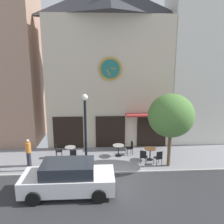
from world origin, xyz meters
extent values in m
cube|color=gray|center=(0.00, 2.05, -0.03)|extent=(26.27, 4.10, 0.05)
cube|color=#2D2D30|center=(0.00, -3.23, -0.03)|extent=(26.27, 6.45, 0.05)
cube|color=#A8A5A0|center=(0.00, 0.02, 0.04)|extent=(26.27, 0.12, 0.08)
cube|color=beige|center=(-0.16, 5.53, 4.59)|extent=(9.01, 2.86, 9.18)
pyramid|color=#2D2D33|center=(-0.16, 5.53, 10.31)|extent=(8.11, 4.00, 2.27)
cylinder|color=#B7842D|center=(-0.16, 4.04, 5.61)|extent=(1.57, 0.10, 1.57)
cylinder|color=#1E6660|center=(-0.16, 3.98, 5.61)|extent=(1.29, 0.04, 1.29)
cube|color=#B7842D|center=(0.01, 3.94, 5.63)|extent=(0.36, 0.03, 0.11)
cube|color=#B7842D|center=(-0.29, 3.94, 5.37)|extent=(0.30, 0.03, 0.52)
cube|color=black|center=(-3.16, 4.06, 1.15)|extent=(2.10, 0.10, 2.30)
cube|color=black|center=(-0.16, 4.06, 1.15)|extent=(2.10, 0.10, 2.30)
cube|color=black|center=(2.84, 4.06, 1.15)|extent=(2.10, 0.10, 2.30)
cube|color=#B23333|center=(2.36, 3.75, 2.45)|extent=(2.88, 0.90, 0.12)
cube|color=silver|center=(7.48, 5.81, 7.26)|extent=(6.34, 3.41, 14.52)
cylinder|color=black|center=(-1.74, 0.75, 0.18)|extent=(0.32, 0.32, 0.36)
cylinder|color=black|center=(-1.74, 0.75, 2.01)|extent=(0.14, 0.14, 4.01)
sphere|color=white|center=(-1.74, 0.75, 4.19)|extent=(0.36, 0.36, 0.36)
cylinder|color=brown|center=(3.15, 0.79, 1.08)|extent=(0.20, 0.20, 2.16)
ellipsoid|color=#4C7A38|center=(3.15, 0.79, 3.08)|extent=(2.65, 2.39, 2.52)
cylinder|color=black|center=(-2.84, 2.29, 0.36)|extent=(0.07, 0.07, 0.72)
cylinder|color=black|center=(-2.84, 2.29, 0.01)|extent=(0.40, 0.40, 0.03)
cylinder|color=gray|center=(-2.84, 2.29, 0.72)|extent=(0.69, 0.69, 0.03)
cylinder|color=black|center=(0.28, 2.39, 0.37)|extent=(0.07, 0.07, 0.74)
cylinder|color=black|center=(0.28, 2.39, 0.01)|extent=(0.40, 0.40, 0.03)
cylinder|color=gray|center=(0.28, 2.39, 0.74)|extent=(0.74, 0.74, 0.03)
cylinder|color=black|center=(2.23, 1.67, 0.38)|extent=(0.07, 0.07, 0.75)
cylinder|color=black|center=(2.23, 1.67, 0.01)|extent=(0.40, 0.40, 0.03)
cylinder|color=brown|center=(2.23, 1.67, 0.75)|extent=(0.74, 0.74, 0.03)
cube|color=black|center=(1.72, 1.12, 0.45)|extent=(0.53, 0.53, 0.04)
cube|color=black|center=(1.64, 0.96, 0.68)|extent=(0.36, 0.20, 0.45)
cylinder|color=black|center=(1.95, 1.20, 0.23)|extent=(0.03, 0.03, 0.45)
cylinder|color=black|center=(1.64, 1.35, 0.23)|extent=(0.03, 0.03, 0.45)
cylinder|color=black|center=(1.80, 0.89, 0.23)|extent=(0.03, 0.03, 0.45)
cylinder|color=black|center=(1.49, 1.04, 0.23)|extent=(0.03, 0.03, 0.45)
cube|color=black|center=(-3.58, 2.37, 0.45)|extent=(0.45, 0.45, 0.04)
cube|color=black|center=(-3.76, 2.35, 0.68)|extent=(0.09, 0.38, 0.45)
cylinder|color=black|center=(-3.39, 2.22, 0.23)|extent=(0.03, 0.03, 0.45)
cylinder|color=black|center=(-3.43, 2.56, 0.23)|extent=(0.03, 0.03, 0.45)
cylinder|color=black|center=(-3.73, 2.18, 0.23)|extent=(0.03, 0.03, 0.45)
cylinder|color=black|center=(-3.77, 2.52, 0.23)|extent=(0.03, 0.03, 0.45)
cube|color=black|center=(1.03, 2.59, 0.45)|extent=(0.45, 0.45, 0.04)
cube|color=black|center=(1.21, 2.62, 0.68)|extent=(0.10, 0.38, 0.45)
cylinder|color=black|center=(0.84, 2.74, 0.23)|extent=(0.03, 0.03, 0.45)
cylinder|color=black|center=(0.89, 2.40, 0.23)|extent=(0.03, 0.03, 0.45)
cylinder|color=black|center=(1.17, 2.79, 0.23)|extent=(0.03, 0.03, 0.45)
cylinder|color=black|center=(1.22, 2.45, 0.23)|extent=(0.03, 0.03, 0.45)
cube|color=black|center=(-2.58, 1.54, 0.45)|extent=(0.46, 0.46, 0.04)
cube|color=black|center=(-2.55, 1.36, 0.68)|extent=(0.38, 0.11, 0.45)
cylinder|color=black|center=(-2.45, 1.73, 0.23)|extent=(0.03, 0.03, 0.45)
cylinder|color=black|center=(-2.78, 1.67, 0.23)|extent=(0.03, 0.03, 0.45)
cylinder|color=black|center=(-2.39, 1.40, 0.23)|extent=(0.03, 0.03, 0.45)
cylinder|color=black|center=(-2.72, 1.34, 0.23)|extent=(0.03, 0.03, 0.45)
cube|color=black|center=(2.53, 0.93, 0.45)|extent=(0.49, 0.49, 0.04)
cube|color=black|center=(2.58, 0.76, 0.68)|extent=(0.38, 0.14, 0.45)
cylinder|color=black|center=(2.65, 1.14, 0.23)|extent=(0.03, 0.03, 0.45)
cylinder|color=black|center=(2.33, 1.05, 0.23)|extent=(0.03, 0.03, 0.45)
cylinder|color=black|center=(2.74, 0.81, 0.23)|extent=(0.03, 0.03, 0.45)
cylinder|color=black|center=(2.42, 0.73, 0.23)|extent=(0.03, 0.03, 0.45)
cylinder|color=#2D2D38|center=(-5.16, 1.25, 0.42)|extent=(0.37, 0.37, 0.85)
cylinder|color=orange|center=(-5.16, 1.25, 1.15)|extent=(0.45, 0.45, 0.60)
sphere|color=tan|center=(-5.16, 1.25, 1.56)|extent=(0.22, 0.22, 0.22)
cube|color=white|center=(-2.44, -1.80, 0.60)|extent=(4.31, 1.82, 0.75)
cube|color=#262B33|center=(-2.44, -1.80, 1.25)|extent=(2.42, 1.60, 0.60)
cylinder|color=black|center=(-1.02, -2.70, 0.32)|extent=(0.64, 0.22, 0.64)
cylinder|color=black|center=(-1.03, -0.90, 0.32)|extent=(0.64, 0.22, 0.64)
cylinder|color=black|center=(-3.86, -2.71, 0.32)|extent=(0.64, 0.22, 0.64)
cylinder|color=black|center=(-3.87, -0.91, 0.32)|extent=(0.64, 0.22, 0.64)
camera|label=1|loc=(-0.98, -11.79, 6.13)|focal=36.96mm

